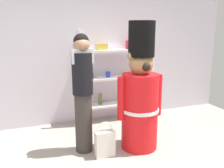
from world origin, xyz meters
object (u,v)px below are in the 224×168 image
object	(u,v)px
merchandise_shelf	(117,74)
person_shopper	(83,90)
teddy_bear_guard	(140,96)
shopping_bag	(105,143)

from	to	relation	value
merchandise_shelf	person_shopper	bearing A→B (deg)	-131.62
person_shopper	merchandise_shelf	bearing A→B (deg)	48.38
teddy_bear_guard	merchandise_shelf	bearing A→B (deg)	84.15
merchandise_shelf	shopping_bag	bearing A→B (deg)	-117.97
teddy_bear_guard	person_shopper	world-z (taller)	teddy_bear_guard
person_shopper	shopping_bag	distance (m)	0.82
merchandise_shelf	teddy_bear_guard	xyz separation A→B (m)	(-0.13, -1.24, -0.10)
shopping_bag	person_shopper	bearing A→B (deg)	129.69
merchandise_shelf	shopping_bag	world-z (taller)	merchandise_shelf
merchandise_shelf	teddy_bear_guard	bearing A→B (deg)	-95.85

